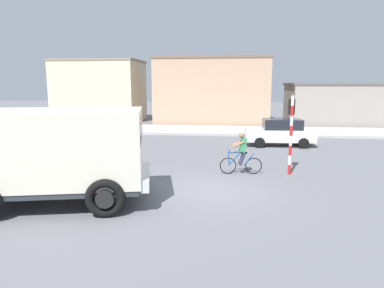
{
  "coord_description": "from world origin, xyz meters",
  "views": [
    {
      "loc": [
        0.76,
        -11.48,
        3.65
      ],
      "look_at": [
        -0.94,
        2.5,
        1.2
      ],
      "focal_mm": 32.34,
      "sensor_mm": 36.0,
      "label": 1
    }
  ],
  "objects_px": {
    "traffic_light_pole": "(291,124)",
    "car_red_near": "(280,132)",
    "cyclist": "(241,153)",
    "truck_foreground": "(56,151)"
  },
  "relations": [
    {
      "from": "traffic_light_pole",
      "to": "cyclist",
      "type": "bearing_deg",
      "value": -173.12
    },
    {
      "from": "traffic_light_pole",
      "to": "car_red_near",
      "type": "height_order",
      "value": "traffic_light_pole"
    },
    {
      "from": "cyclist",
      "to": "traffic_light_pole",
      "type": "height_order",
      "value": "traffic_light_pole"
    },
    {
      "from": "cyclist",
      "to": "traffic_light_pole",
      "type": "relative_size",
      "value": 0.54
    },
    {
      "from": "truck_foreground",
      "to": "traffic_light_pole",
      "type": "distance_m",
      "value": 8.87
    },
    {
      "from": "truck_foreground",
      "to": "cyclist",
      "type": "relative_size",
      "value": 3.39
    },
    {
      "from": "truck_foreground",
      "to": "cyclist",
      "type": "xyz_separation_m",
      "value": [
        5.64,
        4.32,
        -0.8
      ]
    },
    {
      "from": "cyclist",
      "to": "truck_foreground",
      "type": "bearing_deg",
      "value": -142.53
    },
    {
      "from": "truck_foreground",
      "to": "cyclist",
      "type": "bearing_deg",
      "value": 37.47
    },
    {
      "from": "traffic_light_pole",
      "to": "car_red_near",
      "type": "distance_m",
      "value": 6.85
    }
  ]
}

